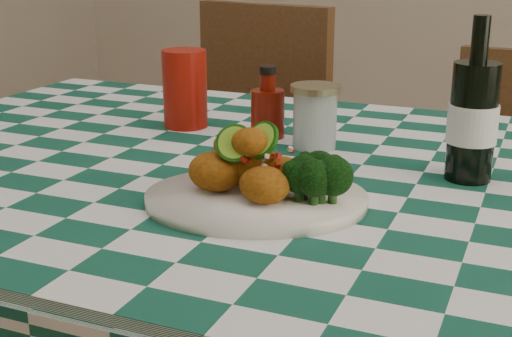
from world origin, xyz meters
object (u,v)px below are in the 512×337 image
at_px(plate, 256,199).
at_px(red_tumbler, 185,89).
at_px(mason_jar, 315,116).
at_px(fried_chicken_pile, 253,161).
at_px(ketchup_bottle, 268,102).
at_px(wooden_chair_right, 505,231).
at_px(wooden_chair_left, 226,180).
at_px(beer_bottle, 475,100).

bearing_deg(plate, red_tumbler, 130.26).
xyz_separation_m(red_tumbler, mason_jar, (0.29, -0.04, -0.02)).
distance_m(fried_chicken_pile, ketchup_bottle, 0.37).
xyz_separation_m(ketchup_bottle, wooden_chair_right, (0.42, 0.58, -0.42)).
height_order(mason_jar, wooden_chair_left, wooden_chair_left).
bearing_deg(mason_jar, wooden_chair_left, 128.24).
bearing_deg(beer_bottle, red_tumbler, 167.82).
bearing_deg(plate, wooden_chair_right, 72.16).
distance_m(fried_chicken_pile, wooden_chair_right, 1.06).
bearing_deg(ketchup_bottle, wooden_chair_left, 122.70).
height_order(fried_chicken_pile, ketchup_bottle, ketchup_bottle).
bearing_deg(ketchup_bottle, fried_chicken_pile, -71.25).
height_order(mason_jar, beer_bottle, beer_bottle).
xyz_separation_m(red_tumbler, beer_bottle, (0.56, -0.12, 0.05)).
xyz_separation_m(fried_chicken_pile, mason_jar, (-0.01, 0.32, -0.01)).
height_order(ketchup_bottle, beer_bottle, beer_bottle).
xyz_separation_m(plate, red_tumbler, (-0.30, 0.36, 0.07)).
relative_size(ketchup_bottle, mason_jar, 1.19).
bearing_deg(ketchup_bottle, plate, -70.60).
relative_size(fried_chicken_pile, beer_bottle, 0.58).
bearing_deg(red_tumbler, ketchup_bottle, -3.43).
distance_m(plate, wooden_chair_right, 1.04).
bearing_deg(fried_chicken_pile, wooden_chair_right, 71.91).
bearing_deg(ketchup_bottle, red_tumbler, 176.57).
distance_m(fried_chicken_pile, beer_bottle, 0.36).
bearing_deg(mason_jar, plate, -86.67).
relative_size(red_tumbler, beer_bottle, 0.61).
xyz_separation_m(plate, fried_chicken_pile, (-0.00, -0.00, 0.06)).
relative_size(red_tumbler, mason_jar, 1.35).
height_order(red_tumbler, ketchup_bottle, red_tumbler).
relative_size(plate, mason_jar, 2.76).
height_order(fried_chicken_pile, red_tumbler, red_tumbler).
bearing_deg(red_tumbler, fried_chicken_pile, -50.16).
xyz_separation_m(red_tumbler, ketchup_bottle, (0.18, -0.01, -0.01)).
distance_m(plate, mason_jar, 0.32).
bearing_deg(wooden_chair_left, plate, -51.13).
bearing_deg(wooden_chair_left, beer_bottle, -30.67).
bearing_deg(red_tumbler, wooden_chair_left, 107.31).
height_order(fried_chicken_pile, beer_bottle, beer_bottle).
distance_m(fried_chicken_pile, mason_jar, 0.32).
xyz_separation_m(plate, wooden_chair_right, (0.30, 0.93, -0.36)).
bearing_deg(wooden_chair_right, red_tumbler, -127.67).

